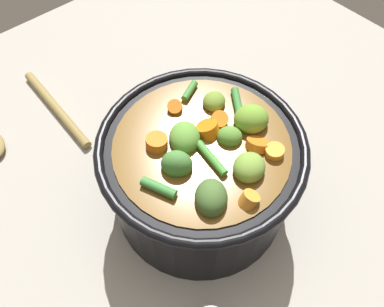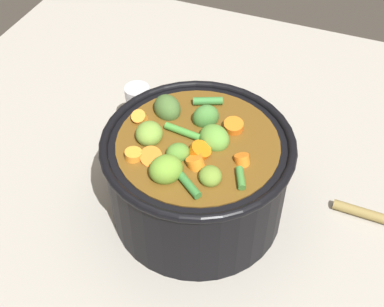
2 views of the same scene
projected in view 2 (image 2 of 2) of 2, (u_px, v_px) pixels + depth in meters
ground_plane at (197, 209)px, 0.77m from camera, size 1.10×1.10×0.00m
cooking_pot at (197, 175)px, 0.71m from camera, size 0.26×0.26×0.16m
salt_shaker at (139, 110)px, 0.85m from camera, size 0.04×0.04×0.09m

